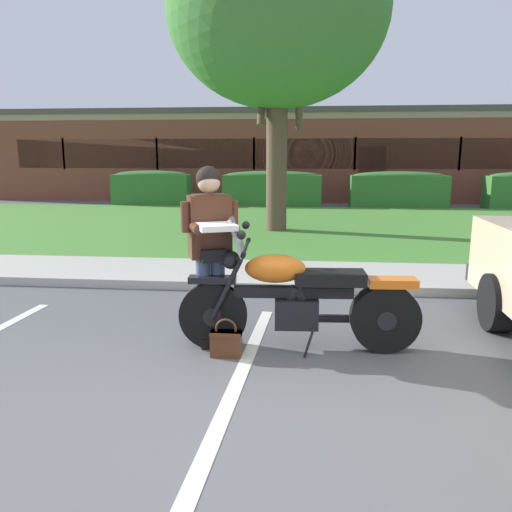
{
  "coord_description": "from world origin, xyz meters",
  "views": [
    {
      "loc": [
        0.43,
        -3.19,
        1.81
      ],
      "look_at": [
        -0.04,
        1.49,
        0.85
      ],
      "focal_mm": 35.16,
      "sensor_mm": 36.0,
      "label": 1
    }
  ],
  "objects_px": {
    "brick_building": "(265,155)",
    "hedge_left": "(152,187)",
    "motorcycle": "(307,299)",
    "handbag": "(226,341)",
    "rider_person": "(210,242)",
    "hedge_center_right": "(398,189)",
    "shade_tree": "(278,12)",
    "hedge_center_left": "(272,188)"
  },
  "relations": [
    {
      "from": "shade_tree",
      "to": "hedge_left",
      "type": "relative_size",
      "value": 2.53
    },
    {
      "from": "hedge_center_left",
      "to": "hedge_left",
      "type": "bearing_deg",
      "value": 180.0
    },
    {
      "from": "motorcycle",
      "to": "shade_tree",
      "type": "height_order",
      "value": "shade_tree"
    },
    {
      "from": "hedge_left",
      "to": "hedge_center_right",
      "type": "relative_size",
      "value": 0.85
    },
    {
      "from": "brick_building",
      "to": "hedge_center_right",
      "type": "bearing_deg",
      "value": -52.11
    },
    {
      "from": "motorcycle",
      "to": "hedge_center_right",
      "type": "xyz_separation_m",
      "value": [
        3.05,
        12.9,
        0.16
      ]
    },
    {
      "from": "motorcycle",
      "to": "handbag",
      "type": "distance_m",
      "value": 0.84
    },
    {
      "from": "rider_person",
      "to": "shade_tree",
      "type": "bearing_deg",
      "value": 88.51
    },
    {
      "from": "hedge_left",
      "to": "hedge_center_right",
      "type": "distance_m",
      "value": 8.53
    },
    {
      "from": "hedge_center_right",
      "to": "motorcycle",
      "type": "bearing_deg",
      "value": -103.32
    },
    {
      "from": "hedge_center_left",
      "to": "handbag",
      "type": "bearing_deg",
      "value": -87.89
    },
    {
      "from": "shade_tree",
      "to": "hedge_center_right",
      "type": "relative_size",
      "value": 2.15
    },
    {
      "from": "motorcycle",
      "to": "handbag",
      "type": "relative_size",
      "value": 6.23
    },
    {
      "from": "brick_building",
      "to": "hedge_left",
      "type": "bearing_deg",
      "value": -118.1
    },
    {
      "from": "hedge_center_left",
      "to": "motorcycle",
      "type": "bearing_deg",
      "value": -84.64
    },
    {
      "from": "shade_tree",
      "to": "brick_building",
      "type": "bearing_deg",
      "value": 95.98
    },
    {
      "from": "rider_person",
      "to": "shade_tree",
      "type": "xyz_separation_m",
      "value": [
        0.19,
        7.13,
        3.8
      ]
    },
    {
      "from": "hedge_left",
      "to": "hedge_center_left",
      "type": "relative_size",
      "value": 0.81
    },
    {
      "from": "shade_tree",
      "to": "hedge_center_left",
      "type": "height_order",
      "value": "shade_tree"
    },
    {
      "from": "rider_person",
      "to": "hedge_center_right",
      "type": "bearing_deg",
      "value": 72.9
    },
    {
      "from": "handbag",
      "to": "shade_tree",
      "type": "relative_size",
      "value": 0.05
    },
    {
      "from": "motorcycle",
      "to": "hedge_left",
      "type": "distance_m",
      "value": 14.02
    },
    {
      "from": "rider_person",
      "to": "hedge_center_left",
      "type": "bearing_deg",
      "value": 91.35
    },
    {
      "from": "motorcycle",
      "to": "hedge_center_left",
      "type": "bearing_deg",
      "value": 95.36
    },
    {
      "from": "hedge_left",
      "to": "brick_building",
      "type": "relative_size",
      "value": 0.12
    },
    {
      "from": "hedge_left",
      "to": "hedge_center_left",
      "type": "xyz_separation_m",
      "value": [
        4.27,
        0.0,
        0.0
      ]
    },
    {
      "from": "handbag",
      "to": "hedge_center_right",
      "type": "height_order",
      "value": "hedge_center_right"
    },
    {
      "from": "hedge_left",
      "to": "hedge_center_left",
      "type": "height_order",
      "value": "same"
    },
    {
      "from": "motorcycle",
      "to": "hedge_left",
      "type": "bearing_deg",
      "value": 113.0
    },
    {
      "from": "handbag",
      "to": "hedge_center_right",
      "type": "relative_size",
      "value": 0.11
    },
    {
      "from": "handbag",
      "to": "hedge_center_left",
      "type": "bearing_deg",
      "value": 92.11
    },
    {
      "from": "rider_person",
      "to": "hedge_center_right",
      "type": "height_order",
      "value": "rider_person"
    },
    {
      "from": "brick_building",
      "to": "shade_tree",
      "type": "bearing_deg",
      "value": -84.02
    },
    {
      "from": "motorcycle",
      "to": "rider_person",
      "type": "distance_m",
      "value": 1.05
    },
    {
      "from": "motorcycle",
      "to": "brick_building",
      "type": "relative_size",
      "value": 0.1
    },
    {
      "from": "handbag",
      "to": "hedge_center_right",
      "type": "xyz_separation_m",
      "value": [
        3.78,
        13.15,
        0.51
      ]
    },
    {
      "from": "hedge_left",
      "to": "hedge_center_left",
      "type": "distance_m",
      "value": 4.27
    },
    {
      "from": "rider_person",
      "to": "hedge_left",
      "type": "bearing_deg",
      "value": 109.53
    },
    {
      "from": "handbag",
      "to": "motorcycle",
      "type": "bearing_deg",
      "value": 18.8
    },
    {
      "from": "handbag",
      "to": "shade_tree",
      "type": "xyz_separation_m",
      "value": [
        0.0,
        7.41,
        4.67
      ]
    },
    {
      "from": "shade_tree",
      "to": "brick_building",
      "type": "height_order",
      "value": "shade_tree"
    },
    {
      "from": "motorcycle",
      "to": "hedge_left",
      "type": "xyz_separation_m",
      "value": [
        -5.48,
        12.9,
        0.16
      ]
    }
  ]
}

